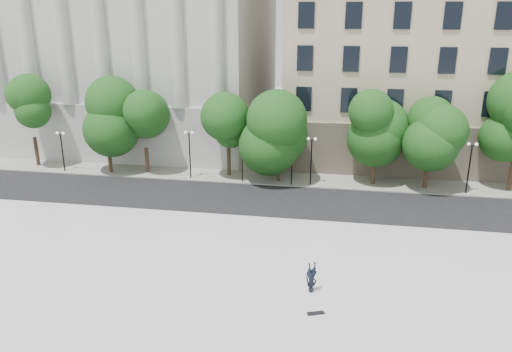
% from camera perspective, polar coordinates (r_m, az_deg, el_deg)
% --- Properties ---
extents(ground, '(160.00, 160.00, 0.00)m').
position_cam_1_polar(ground, '(25.24, -9.47, -17.75)').
color(ground, '#ABA8A1').
rests_on(ground, ground).
extents(plaza, '(44.00, 22.00, 0.45)m').
position_cam_1_polar(plaza, '(27.46, -7.45, -13.78)').
color(plaza, silver).
rests_on(plaza, ground).
extents(street, '(60.00, 8.00, 0.02)m').
position_cam_1_polar(street, '(40.59, -1.34, -2.86)').
color(street, black).
rests_on(street, ground).
extents(far_sidewalk, '(60.00, 4.00, 0.12)m').
position_cam_1_polar(far_sidewalk, '(46.12, 0.06, -0.11)').
color(far_sidewalk, gray).
rests_on(far_sidewalk, ground).
extents(building_west, '(31.50, 27.65, 25.60)m').
position_cam_1_polar(building_west, '(62.57, -13.75, 16.29)').
color(building_west, beige).
rests_on(building_west, ground).
extents(building_east, '(36.00, 26.15, 23.00)m').
position_cam_1_polar(building_east, '(59.49, 22.65, 13.65)').
color(building_east, beige).
rests_on(building_east, ground).
extents(traffic_light_west, '(0.80, 1.81, 4.21)m').
position_cam_1_polar(traffic_light_west, '(43.64, -1.62, 3.80)').
color(traffic_light_west, black).
rests_on(traffic_light_west, ground).
extents(traffic_light_east, '(1.18, 1.94, 4.28)m').
position_cam_1_polar(traffic_light_east, '(43.00, 4.18, 3.62)').
color(traffic_light_east, black).
rests_on(traffic_light_east, ground).
extents(person_lying, '(1.33, 1.82, 0.47)m').
position_cam_1_polar(person_lying, '(27.48, 6.32, -12.57)').
color(person_lying, black).
rests_on(person_lying, plaza).
extents(skateboard, '(0.88, 0.51, 0.09)m').
position_cam_1_polar(skateboard, '(25.85, 6.85, -15.30)').
color(skateboard, black).
rests_on(skateboard, plaza).
extents(street_trees, '(47.84, 5.42, 7.94)m').
position_cam_1_polar(street_trees, '(44.04, 2.40, 6.00)').
color(street_trees, '#382619').
rests_on(street_trees, ground).
extents(lamp_posts, '(37.35, 0.28, 4.52)m').
position_cam_1_polar(lamp_posts, '(43.92, -0.17, 2.94)').
color(lamp_posts, black).
rests_on(lamp_posts, ground).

